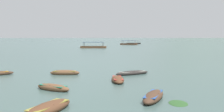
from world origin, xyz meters
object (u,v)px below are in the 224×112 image
Objects in this scene: rowboat_5 at (132,73)px; ferry_1 at (129,44)px; rowboat_0 at (65,73)px; rowboat_3 at (118,80)px; rowboat_6 at (153,96)px; rowboat_7 at (48,108)px; ferry_0 at (93,47)px; rowboat_1 at (53,88)px; ferry_2 at (134,43)px.

ferry_1 is at bearing 87.23° from rowboat_5.
rowboat_5 is (7.99, 0.17, -0.04)m from rowboat_0.
rowboat_5 is 0.46× the size of ferry_1.
rowboat_0 is 115.53m from ferry_1.
rowboat_3 is at bearing -93.50° from ferry_1.
rowboat_5 is 1.03× the size of rowboat_6.
rowboat_5 is at bearing 1.25° from rowboat_0.
ferry_1 reaches higher than rowboat_5.
rowboat_7 is 0.43× the size of ferry_0.
rowboat_7 is at bearing -111.53° from rowboat_3.
rowboat_7 is (1.99, -15.40, 0.01)m from rowboat_0.
rowboat_1 is at bearing -87.58° from ferry_0.
rowboat_6 is at bearing -71.54° from rowboat_3.
rowboat_0 is at bearing 97.38° from rowboat_7.
rowboat_3 reaches higher than rowboat_5.
ferry_2 reaches higher than rowboat_7.
ferry_2 is (19.84, 55.45, 0.00)m from ferry_0.
rowboat_1 is 82.03m from ferry_0.
ferry_0 reaches higher than rowboat_7.
rowboat_1 is at bearing 158.13° from rowboat_6.
ferry_2 is (16.37, 137.40, 0.25)m from rowboat_1.
rowboat_7 is 0.45× the size of ferry_1.
rowboat_3 is at bearing -94.68° from ferry_2.
rowboat_5 is 128.60m from ferry_2.
rowboat_1 is 11.65m from rowboat_5.
rowboat_1 is 0.80× the size of rowboat_7.
ferry_2 is (8.41, 140.59, 0.24)m from rowboat_6.
ferry_2 reaches higher than rowboat_6.
ferry_0 is at bearing 92.42° from rowboat_1.
ferry_2 is at bearing 85.93° from rowboat_5.
ferry_1 is (11.53, 130.13, 0.22)m from rowboat_7.
ferry_0 reaches higher than rowboat_1.
rowboat_7 is 88.53m from ferry_0.
rowboat_1 is 6.58m from rowboat_7.
ferry_2 is (3.58, 13.72, 0.00)m from ferry_1.
rowboat_3 is 0.41× the size of ferry_1.
ferry_1 is at bearing 83.28° from rowboat_0.
rowboat_7 reaches higher than rowboat_5.
rowboat_0 reaches higher than rowboat_1.
ferry_0 is at bearing 96.57° from rowboat_3.
rowboat_7 is (-4.22, -10.70, 0.03)m from rowboat_3.
rowboat_3 is 7.84m from rowboat_6.
rowboat_6 reaches higher than rowboat_3.
rowboat_6 is 85.91m from ferry_0.
ferry_2 is (10.89, 133.16, 0.26)m from rowboat_3.
rowboat_3 is (5.48, 4.24, -0.01)m from rowboat_1.
rowboat_1 is 0.79× the size of rowboat_5.
rowboat_5 is 16.69m from rowboat_7.
rowboat_3 is at bearing -110.00° from rowboat_5.
rowboat_7 is (-6.00, -15.57, 0.05)m from rowboat_5.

